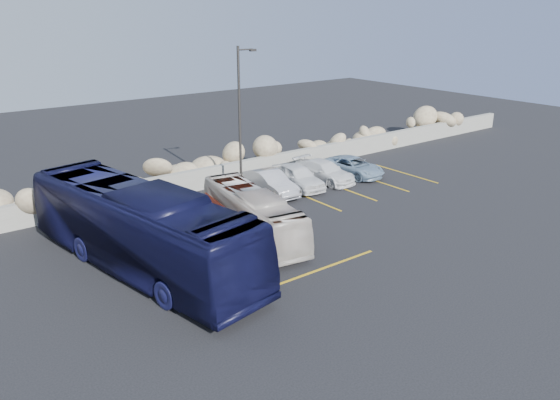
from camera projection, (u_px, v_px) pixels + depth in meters
ground at (321, 272)px, 21.40m from camera, size 90.00×90.00×0.00m
seawall at (179, 183)px, 30.23m from camera, size 60.00×0.40×1.20m
riprap_pile at (168, 167)px, 30.90m from camera, size 54.00×2.80×2.60m
parking_lines at (318, 208)px, 28.23m from camera, size 18.16×9.36×0.01m
lamppost at (241, 119)px, 28.57m from camera, size 1.14×0.18×8.00m
vintage_bus at (253, 214)px, 24.48m from camera, size 2.95×7.85×2.13m
tour_coach at (140, 228)px, 21.20m from camera, size 5.03×12.52×3.40m
car_a at (298, 176)px, 31.20m from camera, size 1.99×4.14×1.37m
car_b at (271, 183)px, 30.14m from camera, size 1.61×4.04×1.31m
car_c at (324, 171)px, 32.44m from camera, size 2.00×4.28×1.21m
car_d at (353, 166)px, 33.56m from camera, size 2.24×4.25×1.14m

